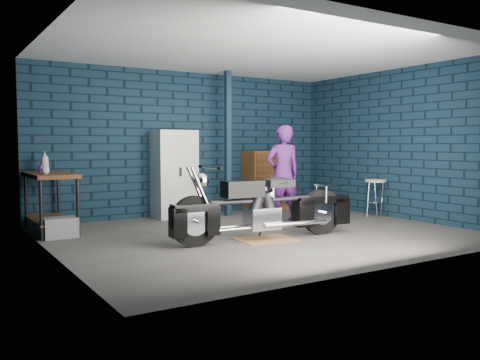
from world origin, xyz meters
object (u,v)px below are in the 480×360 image
Objects in this scene: motorcycle at (266,202)px; locker at (174,174)px; person at (283,174)px; storage_bin at (60,228)px; tool_chest at (267,180)px; workbench at (51,203)px; shop_stool at (375,198)px.

locker is (-0.18, 2.66, 0.27)m from motorcycle.
locker is (-1.39, 1.43, -0.04)m from person.
person is 3.59× the size of storage_bin.
tool_chest is at bearing 0.00° from locker.
motorcycle reaches higher than workbench.
motorcycle is 1.76m from person.
person reaches higher than shop_stool.
locker is at bearing -31.87° from person.
person is at bearing 49.74° from motorcycle.
tool_chest reaches higher than storage_bin.
storage_bin is (0.02, -0.50, -0.31)m from workbench.
motorcycle is at bearing -34.78° from storage_bin.
workbench is 3.80m from person.
workbench is at bearing 142.52° from motorcycle.
locker is at bearing 180.00° from tool_chest.
shop_stool is (5.44, -0.89, 0.20)m from storage_bin.
locker reaches higher than motorcycle.
motorcycle is 2.68m from locker.
motorcycle is (2.44, -2.18, 0.07)m from workbench.
workbench is 1.16× the size of tool_chest.
tool_chest reaches higher than workbench.
tool_chest is at bearing 6.34° from workbench.
shop_stool is (1.14, -1.87, -0.26)m from tool_chest.
tool_chest is at bearing 12.85° from storage_bin.
tool_chest reaches higher than motorcycle.
storage_bin is 2.53m from locker.
person is (3.66, -0.95, 0.38)m from workbench.
shop_stool is (1.80, -0.44, -0.49)m from person.
tool_chest is at bearing -100.84° from person.
storage_bin is 0.29× the size of locker.
shop_stool is at bearing 19.08° from motorcycle.
storage_bin is at bearing 6.80° from person.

